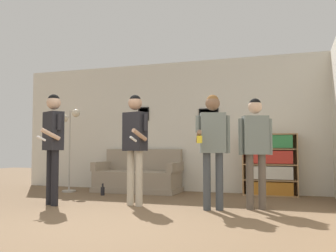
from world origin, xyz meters
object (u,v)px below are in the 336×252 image
object	(u,v)px
person_spectator_near_bookshelf	(255,141)
bottle_on_floor	(103,191)
couch	(138,177)
floor_lamp	(70,134)
drinking_cup	(263,131)
bookshelf	(270,165)
person_player_foreground_left	(53,136)
person_watcher_holding_cup	(213,139)
person_player_foreground_center	(135,137)

from	to	relation	value
person_spectator_near_bookshelf	bottle_on_floor	bearing A→B (deg)	166.22
couch	floor_lamp	bearing A→B (deg)	-160.33
couch	drinking_cup	bearing A→B (deg)	4.58
drinking_cup	floor_lamp	bearing A→B (deg)	-169.99
bookshelf	person_player_foreground_left	bearing A→B (deg)	-144.12
drinking_cup	person_watcher_holding_cup	bearing A→B (deg)	-106.27
floor_lamp	drinking_cup	distance (m)	3.87
bookshelf	person_player_foreground_center	world-z (taller)	person_player_foreground_center
bookshelf	floor_lamp	size ratio (longest dim) A/B	0.69
bookshelf	couch	bearing A→B (deg)	-175.62
person_spectator_near_bookshelf	bottle_on_floor	world-z (taller)	person_spectator_near_bookshelf
floor_lamp	bottle_on_floor	size ratio (longest dim) A/B	7.55
couch	floor_lamp	world-z (taller)	floor_lamp
person_player_foreground_center	drinking_cup	distance (m)	2.64
bookshelf	person_player_foreground_left	size ratio (longest dim) A/B	0.66
bottle_on_floor	drinking_cup	bearing A→B (deg)	18.43
person_watcher_holding_cup	bookshelf	bearing A→B (deg)	70.72
floor_lamp	person_spectator_near_bookshelf	bearing A→B (deg)	-14.64
person_player_foreground_left	bottle_on_floor	distance (m)	1.66
floor_lamp	person_spectator_near_bookshelf	size ratio (longest dim) A/B	1.04
person_spectator_near_bookshelf	drinking_cup	distance (m)	1.69
person_watcher_holding_cup	person_spectator_near_bookshelf	distance (m)	0.64
bottle_on_floor	person_watcher_holding_cup	bearing A→B (deg)	-22.94
person_player_foreground_left	drinking_cup	size ratio (longest dim) A/B	15.28
bookshelf	person_watcher_holding_cup	distance (m)	2.11
person_player_foreground_left	person_watcher_holding_cup	size ratio (longest dim) A/B	1.04
couch	person_watcher_holding_cup	xyz separation A→B (m)	(1.92, -1.74, 0.74)
person_player_foreground_center	bottle_on_floor	distance (m)	1.74
couch	person_player_foreground_center	xyz separation A→B (m)	(0.67, -1.72, 0.78)
person_player_foreground_center	person_spectator_near_bookshelf	bearing A→B (deg)	7.61
bottle_on_floor	person_player_foreground_left	bearing A→B (deg)	-97.15
bookshelf	person_spectator_near_bookshelf	world-z (taller)	person_spectator_near_bookshelf
couch	bottle_on_floor	bearing A→B (deg)	-117.66
bookshelf	person_spectator_near_bookshelf	xyz separation A→B (m)	(-0.10, -1.67, 0.41)
floor_lamp	person_player_foreground_left	bearing A→B (deg)	-64.79
floor_lamp	person_player_foreground_left	world-z (taller)	person_player_foreground_left
person_spectator_near_bookshelf	couch	bearing A→B (deg)	149.47
drinking_cup	person_spectator_near_bookshelf	bearing A→B (deg)	-89.61
person_player_foreground_center	bottle_on_floor	xyz separation A→B (m)	(-1.07, 0.95, -0.98)
couch	person_player_foreground_left	size ratio (longest dim) A/B	1.00
bookshelf	person_player_foreground_center	xyz separation A→B (m)	(-1.92, -1.91, 0.49)
person_player_foreground_left	person_watcher_holding_cup	bearing A→B (deg)	7.93
bookshelf	person_player_foreground_left	world-z (taller)	person_player_foreground_left
bookshelf	person_player_foreground_center	distance (m)	2.76
floor_lamp	bottle_on_floor	bearing A→B (deg)	-17.27
bookshelf	drinking_cup	bearing A→B (deg)	179.99
floor_lamp	person_player_foreground_center	world-z (taller)	person_player_foreground_center
person_player_foreground_left	person_player_foreground_center	xyz separation A→B (m)	(1.24, 0.37, -0.01)
bookshelf	person_player_foreground_left	distance (m)	3.93
person_spectator_near_bookshelf	floor_lamp	bearing A→B (deg)	165.36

